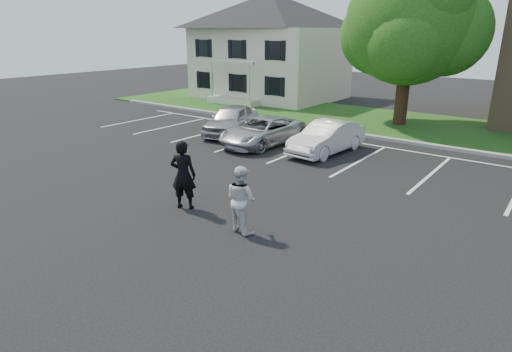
{
  "coord_description": "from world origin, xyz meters",
  "views": [
    {
      "loc": [
        6.67,
        -7.8,
        5.0
      ],
      "look_at": [
        0.0,
        1.0,
        1.25
      ],
      "focal_mm": 30.0,
      "sensor_mm": 36.0,
      "label": 1
    }
  ],
  "objects_px": {
    "tree": "(412,24)",
    "car_silver_west": "(231,120)",
    "man_black_suit": "(183,175)",
    "car_silver_minivan": "(263,131)",
    "car_white_sedan": "(327,138)",
    "man_white_shirt": "(241,199)",
    "house": "(270,47)"
  },
  "relations": [
    {
      "from": "house",
      "to": "man_white_shirt",
      "type": "height_order",
      "value": "house"
    },
    {
      "from": "house",
      "to": "car_silver_minivan",
      "type": "xyz_separation_m",
      "value": [
        8.3,
        -12.22,
        -3.2
      ]
    },
    {
      "from": "man_black_suit",
      "to": "car_silver_minivan",
      "type": "xyz_separation_m",
      "value": [
        -2.56,
        7.44,
        -0.4
      ]
    },
    {
      "from": "car_silver_west",
      "to": "man_black_suit",
      "type": "bearing_deg",
      "value": -75.83
    },
    {
      "from": "car_silver_minivan",
      "to": "car_white_sedan",
      "type": "height_order",
      "value": "car_white_sedan"
    },
    {
      "from": "tree",
      "to": "car_silver_minivan",
      "type": "relative_size",
      "value": 1.93
    },
    {
      "from": "house",
      "to": "tree",
      "type": "xyz_separation_m",
      "value": [
        11.9,
        -4.03,
        1.52
      ]
    },
    {
      "from": "house",
      "to": "car_silver_west",
      "type": "relative_size",
      "value": 2.39
    },
    {
      "from": "man_white_shirt",
      "to": "car_white_sedan",
      "type": "relative_size",
      "value": 0.43
    },
    {
      "from": "man_white_shirt",
      "to": "car_silver_minivan",
      "type": "bearing_deg",
      "value": -46.81
    },
    {
      "from": "car_silver_west",
      "to": "tree",
      "type": "bearing_deg",
      "value": 32.35
    },
    {
      "from": "car_white_sedan",
      "to": "car_silver_west",
      "type": "bearing_deg",
      "value": -177.91
    },
    {
      "from": "tree",
      "to": "car_white_sedan",
      "type": "height_order",
      "value": "tree"
    },
    {
      "from": "car_silver_west",
      "to": "car_silver_minivan",
      "type": "relative_size",
      "value": 0.95
    },
    {
      "from": "tree",
      "to": "car_silver_west",
      "type": "height_order",
      "value": "tree"
    },
    {
      "from": "tree",
      "to": "car_silver_west",
      "type": "relative_size",
      "value": 2.04
    },
    {
      "from": "car_silver_west",
      "to": "car_silver_minivan",
      "type": "xyz_separation_m",
      "value": [
        2.58,
        -0.79,
        -0.1
      ]
    },
    {
      "from": "man_black_suit",
      "to": "car_silver_minivan",
      "type": "relative_size",
      "value": 0.45
    },
    {
      "from": "man_white_shirt",
      "to": "car_silver_minivan",
      "type": "height_order",
      "value": "man_white_shirt"
    },
    {
      "from": "tree",
      "to": "house",
      "type": "bearing_deg",
      "value": 161.29
    },
    {
      "from": "tree",
      "to": "car_white_sedan",
      "type": "bearing_deg",
      "value": -94.33
    },
    {
      "from": "car_silver_minivan",
      "to": "man_white_shirt",
      "type": "bearing_deg",
      "value": -52.54
    },
    {
      "from": "house",
      "to": "car_silver_minivan",
      "type": "bearing_deg",
      "value": -55.81
    },
    {
      "from": "car_silver_minivan",
      "to": "car_silver_west",
      "type": "bearing_deg",
      "value": 167.91
    },
    {
      "from": "car_white_sedan",
      "to": "car_silver_minivan",
      "type": "bearing_deg",
      "value": -165.64
    },
    {
      "from": "man_white_shirt",
      "to": "car_silver_minivan",
      "type": "xyz_separation_m",
      "value": [
        -4.88,
        7.63,
        -0.26
      ]
    },
    {
      "from": "house",
      "to": "man_black_suit",
      "type": "xyz_separation_m",
      "value": [
        10.86,
        -19.66,
        -2.8
      ]
    },
    {
      "from": "car_white_sedan",
      "to": "tree",
      "type": "bearing_deg",
      "value": 90.78
    },
    {
      "from": "tree",
      "to": "car_white_sedan",
      "type": "relative_size",
      "value": 2.14
    },
    {
      "from": "man_black_suit",
      "to": "car_white_sedan",
      "type": "height_order",
      "value": "man_black_suit"
    },
    {
      "from": "house",
      "to": "man_black_suit",
      "type": "height_order",
      "value": "house"
    },
    {
      "from": "car_silver_west",
      "to": "car_white_sedan",
      "type": "height_order",
      "value": "car_silver_west"
    }
  ]
}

